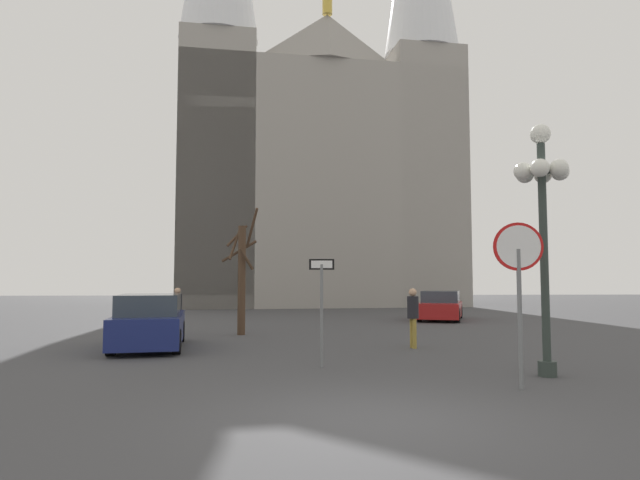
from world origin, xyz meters
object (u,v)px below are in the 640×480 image
bare_tree (242,274)px  pedestrian_walking (413,312)px  one_way_arrow_sign (322,300)px  stop_sign (519,270)px  cathedral (320,132)px  street_lamp (542,201)px  parked_car_near_navy (150,323)px  parked_car_far_red (441,306)px  pedestrian_standing (177,306)px

bare_tree → pedestrian_walking: 6.59m
one_way_arrow_sign → stop_sign: bearing=-38.3°
cathedral → stop_sign: size_ratio=13.43×
pedestrian_walking → cathedral: bearing=92.1°
cathedral → bare_tree: cathedral is taller
street_lamp → parked_car_near_navy: bearing=150.7°
street_lamp → bare_tree: bearing=127.6°
pedestrian_walking → parked_car_near_navy: bearing=176.6°
street_lamp → bare_tree: size_ratio=1.15×
parked_car_far_red → one_way_arrow_sign: bearing=-116.0°
cathedral → parked_car_near_navy: (-6.41, -24.73, -12.30)m
cathedral → pedestrian_standing: bearing=-107.2°
parked_car_near_navy → pedestrian_walking: pedestrian_walking is taller
one_way_arrow_sign → pedestrian_walking: (2.78, 3.13, -0.45)m
parked_car_near_navy → street_lamp: bearing=-29.3°
one_way_arrow_sign → pedestrian_walking: bearing=48.3°
cathedral → parked_car_near_navy: size_ratio=8.95×
bare_tree → pedestrian_standing: bearing=170.3°
bare_tree → street_lamp: bearing=-52.4°
street_lamp → parked_car_far_red: size_ratio=1.08×
cathedral → pedestrian_standing: cathedral is taller
stop_sign → cathedral: bearing=92.7°
stop_sign → pedestrian_standing: stop_sign is taller
stop_sign → parked_car_far_red: (3.33, 16.26, -1.43)m
stop_sign → one_way_arrow_sign: (-3.31, 2.62, -0.63)m
parked_car_near_navy → cathedral: bearing=75.5°
cathedral → stop_sign: cathedral is taller
stop_sign → parked_car_near_navy: size_ratio=0.67×
cathedral → parked_car_far_red: size_ratio=8.35×
cathedral → street_lamp: (2.50, -29.74, -9.52)m
stop_sign → parked_car_near_navy: (-7.86, 6.18, -1.37)m
one_way_arrow_sign → pedestrian_standing: size_ratio=1.46×
one_way_arrow_sign → street_lamp: 5.02m
street_lamp → bare_tree: (-6.65, 8.64, -1.37)m
pedestrian_standing → bare_tree: bearing=-9.7°
one_way_arrow_sign → pedestrian_walking: 4.21m
one_way_arrow_sign → parked_car_far_red: 15.19m
one_way_arrow_sign → bare_tree: size_ratio=0.53×
cathedral → stop_sign: bearing=-87.3°
stop_sign → street_lamp: bearing=48.2°
cathedral → parked_car_near_navy: 28.36m
street_lamp → pedestrian_standing: (-8.92, 9.03, -2.51)m
bare_tree → cathedral: bearing=78.9°
cathedral → pedestrian_standing: size_ratio=24.17×
stop_sign → one_way_arrow_sign: 4.27m
pedestrian_walking → one_way_arrow_sign: bearing=-131.7°
stop_sign → parked_car_far_red: size_ratio=0.62×
parked_car_near_navy → parked_car_far_red: parked_car_near_navy is taller
street_lamp → parked_car_far_red: bearing=81.4°
bare_tree → parked_car_far_red: 11.11m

